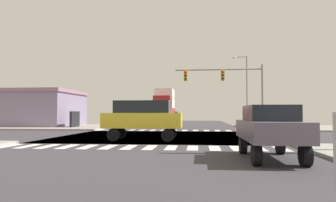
% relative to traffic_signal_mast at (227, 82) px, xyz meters
% --- Properties ---
extents(ground, '(90.00, 90.00, 0.05)m').
position_rel_traffic_signal_mast_xyz_m(ground, '(-5.13, -7.40, -4.56)').
color(ground, '#3A353C').
extents(sidewalk_corner_ne, '(12.00, 12.00, 0.14)m').
position_rel_traffic_signal_mast_xyz_m(sidewalk_corner_ne, '(7.87, 4.60, -4.46)').
color(sidewalk_corner_ne, gray).
rests_on(sidewalk_corner_ne, ground).
extents(sidewalk_corner_nw, '(12.00, 12.00, 0.14)m').
position_rel_traffic_signal_mast_xyz_m(sidewalk_corner_nw, '(-18.13, 4.60, -4.46)').
color(sidewalk_corner_nw, gray).
rests_on(sidewalk_corner_nw, ground).
extents(crosswalk_near, '(13.50, 2.00, 0.01)m').
position_rel_traffic_signal_mast_xyz_m(crosswalk_near, '(-5.38, -14.70, -4.53)').
color(crosswalk_near, white).
rests_on(crosswalk_near, ground).
extents(crosswalk_far, '(13.50, 2.00, 0.01)m').
position_rel_traffic_signal_mast_xyz_m(crosswalk_far, '(-5.38, -0.10, -4.53)').
color(crosswalk_far, white).
rests_on(crosswalk_far, ground).
extents(traffic_signal_mast, '(8.09, 0.55, 6.06)m').
position_rel_traffic_signal_mast_xyz_m(traffic_signal_mast, '(0.00, 0.00, 0.00)').
color(traffic_signal_mast, gray).
rests_on(traffic_signal_mast, ground).
extents(street_lamp, '(1.78, 0.32, 8.22)m').
position_rel_traffic_signal_mast_xyz_m(street_lamp, '(2.74, 7.48, 0.37)').
color(street_lamp, gray).
rests_on(street_lamp, ground).
extents(bank_building, '(17.46, 9.03, 4.30)m').
position_rel_traffic_signal_mast_xyz_m(bank_building, '(-25.11, 6.47, -2.37)').
color(bank_building, gray).
rests_on(bank_building, ground).
extents(sedan_nearside_1, '(1.80, 4.30, 1.88)m').
position_rel_traffic_signal_mast_xyz_m(sedan_nearside_1, '(-0.13, -17.99, -3.41)').
color(sedan_nearside_1, black).
rests_on(sedan_nearside_1, ground).
extents(sedan_farside_2, '(1.80, 4.30, 1.88)m').
position_rel_traffic_signal_mast_xyz_m(sedan_farside_2, '(-7.13, 26.39, -3.41)').
color(sedan_farside_2, black).
rests_on(sedan_farside_2, ground).
extents(box_truck_leading_1, '(2.40, 7.20, 4.85)m').
position_rel_traffic_signal_mast_xyz_m(box_truck_leading_1, '(-7.13, 12.16, -1.97)').
color(box_truck_leading_1, black).
rests_on(box_truck_leading_1, ground).
extents(suv_trailing_2, '(4.60, 1.96, 2.34)m').
position_rel_traffic_signal_mast_xyz_m(suv_trailing_2, '(-5.90, -10.90, -3.14)').
color(suv_trailing_2, black).
rests_on(suv_trailing_2, ground).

